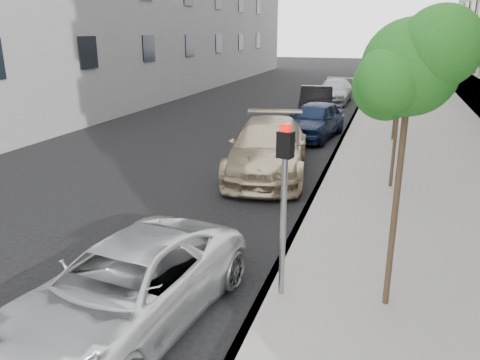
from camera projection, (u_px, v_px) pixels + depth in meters
The scene contains 12 objects.
ground at pixel (173, 326), 7.44m from camera, with size 160.00×160.00×0.00m, color black.
sidewalk at pixel (413, 108), 27.94m from camera, with size 6.40×72.00×0.14m, color gray.
curb at pixel (359, 106), 28.85m from camera, with size 0.15×72.00×0.14m, color #9E9B93.
tree_near at pixel (413, 68), 6.65m from camera, with size 1.73×1.53×4.70m.
tree_mid at pixel (403, 68), 12.69m from camera, with size 1.60×1.40×4.16m.
tree_far at pixel (401, 55), 18.57m from camera, with size 1.59×1.39×4.21m.
signal_pole at pixel (284, 191), 7.55m from camera, with size 0.28×0.24×2.97m.
minivan at pixel (126, 288), 7.25m from camera, with size 2.23×4.83×1.34m, color silver.
suv at pixel (268, 148), 15.16m from camera, with size 2.42×5.95×1.73m, color tan.
sedan_blue at pixel (314, 120), 20.35m from camera, with size 1.85×4.60×1.57m, color #101C38.
sedan_black at pixel (316, 102), 25.42m from camera, with size 1.70×4.88×1.61m, color black.
sedan_rear at pixel (334, 91), 30.41m from camera, with size 2.07×5.09×1.48m, color #A8ABB0.
Camera 1 is at (2.97, -5.74, 4.48)m, focal length 35.00 mm.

